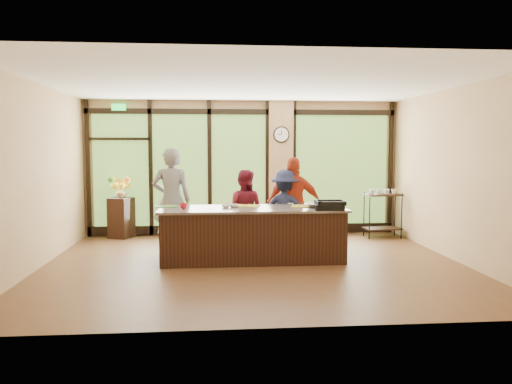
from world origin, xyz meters
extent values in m
plane|color=#55331E|center=(0.00, 0.00, 0.00)|extent=(7.00, 7.00, 0.00)
plane|color=white|center=(0.00, 0.00, 3.00)|extent=(7.00, 7.00, 0.00)
plane|color=tan|center=(0.00, 3.00, 1.50)|extent=(7.00, 0.00, 7.00)
plane|color=tan|center=(-3.50, 0.00, 1.50)|extent=(0.00, 6.00, 6.00)
plane|color=tan|center=(3.50, 0.00, 1.50)|extent=(0.00, 6.00, 6.00)
cube|color=tan|center=(0.85, 2.94, 1.50)|extent=(0.55, 0.12, 3.00)
cube|color=black|center=(0.00, 2.95, 2.75)|extent=(6.90, 0.08, 0.12)
cube|color=black|center=(0.00, 2.95, 0.12)|extent=(6.90, 0.08, 0.20)
cube|color=#19D83F|center=(-2.70, 2.90, 2.83)|extent=(0.30, 0.04, 0.14)
cube|color=#2E5F21|center=(-2.70, 2.97, 1.45)|extent=(1.20, 0.02, 2.50)
cube|color=#2E5F21|center=(-1.40, 2.97, 1.45)|extent=(1.20, 0.02, 2.50)
cube|color=#2E5F21|center=(-0.10, 2.97, 1.45)|extent=(1.20, 0.02, 2.50)
cube|color=#2E5F21|center=(2.25, 2.97, 1.45)|extent=(2.10, 0.02, 2.50)
cube|color=black|center=(-3.40, 2.95, 1.50)|extent=(0.08, 0.08, 3.00)
cube|color=black|center=(-2.05, 2.95, 1.50)|extent=(0.08, 0.08, 3.00)
cube|color=black|center=(-0.75, 2.95, 1.50)|extent=(0.08, 0.08, 3.00)
cube|color=black|center=(0.55, 2.95, 1.50)|extent=(0.08, 0.08, 3.00)
cube|color=black|center=(1.15, 2.95, 1.50)|extent=(0.08, 0.08, 3.00)
cube|color=black|center=(3.40, 2.95, 1.50)|extent=(0.08, 0.08, 3.00)
cube|color=black|center=(0.00, 0.30, 0.44)|extent=(3.10, 1.00, 0.88)
cube|color=#6E645A|center=(0.00, 0.30, 0.90)|extent=(3.20, 1.10, 0.04)
cylinder|color=black|center=(0.85, 2.87, 2.25)|extent=(0.36, 0.04, 0.36)
cylinder|color=white|center=(0.85, 2.85, 2.25)|extent=(0.31, 0.01, 0.31)
cube|color=black|center=(0.85, 2.85, 2.30)|extent=(0.01, 0.00, 0.11)
cube|color=black|center=(0.80, 2.85, 2.25)|extent=(0.09, 0.00, 0.01)
imported|color=slate|center=(-1.45, 1.12, 0.98)|extent=(0.73, 0.49, 1.97)
imported|color=maroon|center=(-0.09, 1.14, 0.77)|extent=(0.90, 0.80, 1.55)
imported|color=#B3361B|center=(0.84, 0.99, 0.89)|extent=(1.11, 0.64, 1.78)
imported|color=#1C223E|center=(0.68, 1.00, 0.77)|extent=(1.14, 0.92, 1.55)
cube|color=black|center=(1.27, -0.07, 0.96)|extent=(0.53, 0.44, 0.08)
imported|color=silver|center=(1.07, 0.26, 0.96)|extent=(0.31, 0.31, 0.07)
cube|color=green|center=(-1.50, 0.61, 0.93)|extent=(0.41, 0.33, 0.01)
cube|color=gold|center=(-0.08, 0.56, 0.93)|extent=(0.52, 0.45, 0.01)
cube|color=gold|center=(0.91, 0.42, 0.93)|extent=(0.46, 0.38, 0.01)
imported|color=silver|center=(-0.32, 0.41, 0.95)|extent=(0.20, 0.20, 0.05)
imported|color=silver|center=(-0.46, 0.36, 0.94)|extent=(0.17, 0.17, 0.05)
imported|color=silver|center=(0.73, 0.69, 0.93)|extent=(0.12, 0.12, 0.03)
imported|color=red|center=(-1.18, 0.26, 0.97)|extent=(0.12, 0.12, 0.10)
cube|color=black|center=(-2.67, 2.75, 0.44)|extent=(0.58, 0.58, 0.87)
imported|color=#967551|center=(-2.67, 2.75, 0.99)|extent=(0.25, 0.25, 0.24)
cube|color=black|center=(3.00, 2.29, 0.20)|extent=(0.82, 0.53, 0.03)
cube|color=black|center=(3.00, 2.29, 0.94)|extent=(0.82, 0.53, 0.03)
cylinder|color=black|center=(2.65, 2.09, 0.50)|extent=(0.03, 0.03, 0.99)
cylinder|color=black|center=(3.35, 2.09, 0.50)|extent=(0.03, 0.03, 0.99)
cylinder|color=black|center=(2.65, 2.48, 0.50)|extent=(0.03, 0.03, 0.99)
cylinder|color=black|center=(3.35, 2.48, 0.50)|extent=(0.03, 0.03, 0.99)
imported|color=silver|center=(2.76, 2.29, 1.00)|extent=(0.12, 0.12, 0.10)
imported|color=silver|center=(2.92, 2.29, 1.00)|extent=(0.12, 0.12, 0.10)
imported|color=silver|center=(3.09, 2.29, 1.00)|extent=(0.12, 0.12, 0.10)
imported|color=silver|center=(3.24, 2.29, 1.00)|extent=(0.12, 0.12, 0.10)
camera|label=1|loc=(-0.67, -8.22, 1.95)|focal=35.00mm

